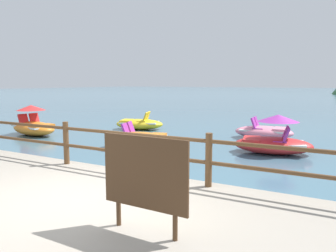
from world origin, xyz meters
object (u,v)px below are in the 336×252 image
Objects in this scene: pedal_boat_3 at (139,140)px; pedal_boat_5 at (274,141)px; pedal_boat_2 at (264,132)px; pedal_boat_1 at (139,124)px; sign_board at (145,174)px; pedal_boat_4 at (33,125)px.

pedal_boat_3 is 0.99× the size of pedal_boat_5.
pedal_boat_5 reaches higher than pedal_boat_2.
pedal_boat_1 is 4.59m from pedal_boat_3.
pedal_boat_1 is at bearing -177.96° from pedal_boat_2.
sign_board reaches higher than pedal_boat_3.
pedal_boat_3 is (-4.05, 5.94, -0.84)m from sign_board.
pedal_boat_2 is 0.87× the size of pedal_boat_4.
pedal_boat_1 is 7.11m from pedal_boat_5.
pedal_boat_2 is (5.79, 0.21, 0.01)m from pedal_boat_1.
pedal_boat_5 reaches higher than pedal_boat_3.
pedal_boat_5 is at bearing -71.70° from pedal_boat_2.
pedal_boat_5 is at bearing -20.25° from pedal_boat_1.
pedal_boat_5 is at bearing 6.60° from pedal_boat_4.
pedal_boat_4 is at bearing 177.39° from pedal_boat_3.
sign_board is 0.51× the size of pedal_boat_2.
pedal_boat_3 is at bearing -56.56° from pedal_boat_1.
pedal_boat_3 is 4.37m from pedal_boat_5.
pedal_boat_1 is at bearing 159.75° from pedal_boat_5.
sign_board reaches higher than pedal_boat_1.
pedal_boat_3 is (-3.26, -4.03, 0.03)m from pedal_boat_2.
pedal_boat_5 is at bearing 89.27° from sign_board.
sign_board is 0.44× the size of pedal_boat_4.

